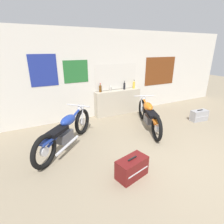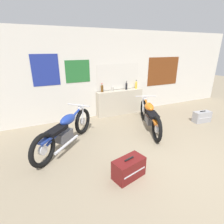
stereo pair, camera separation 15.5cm
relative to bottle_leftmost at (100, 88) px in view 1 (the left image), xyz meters
The scene contains 11 objects.
ground_plane 3.43m from the bottle_leftmost, 79.46° to the right, with size 24.00×24.00×0.00m, color gray.
wall_back 0.75m from the bottle_leftmost, 12.30° to the left, with size 10.00×0.07×2.80m.
sill_counter 0.85m from the bottle_leftmost, ahead, with size 1.67×0.28×0.86m.
bottle_leftmost is the anchor object (origin of this frame).
bottle_left_center 0.36m from the bottle_leftmost, ahead, with size 0.08×0.08×0.20m.
bottle_center 0.91m from the bottle_leftmost, ahead, with size 0.07×0.07×0.30m.
bottle_right_center 1.30m from the bottle_leftmost, ahead, with size 0.08×0.08×0.31m.
motorcycle_blue 2.21m from the bottle_leftmost, 135.11° to the right, with size 1.67×1.63×0.87m.
motorcycle_orange 1.83m from the bottle_leftmost, 59.94° to the right, with size 0.96×2.02×0.84m.
hard_case_darkred 3.22m from the bottle_leftmost, 102.81° to the right, with size 0.64×0.44×0.40m.
hard_case_silver 3.33m from the bottle_leftmost, 33.56° to the right, with size 0.58×0.31×0.37m.
Camera 1 is at (-2.80, -1.99, 2.24)m, focal length 28.00 mm.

